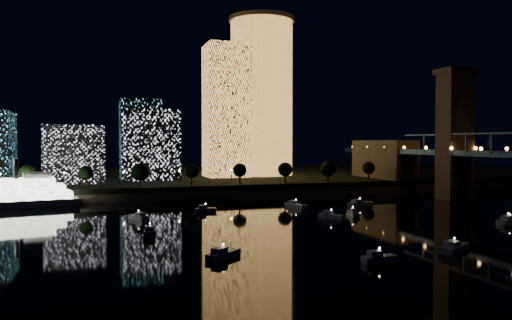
# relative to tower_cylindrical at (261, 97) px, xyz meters

# --- Properties ---
(ground) EXTENTS (520.00, 520.00, 0.00)m
(ground) POSITION_rel_tower_cylindrical_xyz_m (-15.81, -137.97, -45.75)
(ground) COLOR black
(ground) RESTS_ON ground
(far_bank) EXTENTS (420.00, 160.00, 5.00)m
(far_bank) POSITION_rel_tower_cylindrical_xyz_m (-15.81, 22.03, -43.25)
(far_bank) COLOR black
(far_bank) RESTS_ON ground
(seawall) EXTENTS (420.00, 6.00, 3.00)m
(seawall) POSITION_rel_tower_cylindrical_xyz_m (-15.81, -55.97, -44.25)
(seawall) COLOR #6B5E4C
(seawall) RESTS_ON ground
(tower_cylindrical) EXTENTS (34.00, 34.00, 81.25)m
(tower_cylindrical) POSITION_rel_tower_cylindrical_xyz_m (0.00, 0.00, 0.00)
(tower_cylindrical) COLOR #E69D49
(tower_cylindrical) RESTS_ON far_bank
(tower_rectangular) EXTENTS (20.43, 20.43, 65.01)m
(tower_rectangular) POSITION_rel_tower_cylindrical_xyz_m (-20.73, -7.06, -8.24)
(tower_rectangular) COLOR #E69D49
(tower_rectangular) RESTS_ON far_bank
(midrise_blocks) EXTENTS (91.74, 34.35, 36.29)m
(midrise_blocks) POSITION_rel_tower_cylindrical_xyz_m (-83.24, -14.64, -25.27)
(midrise_blocks) COLOR white
(midrise_blocks) RESTS_ON far_bank
(motorboats) EXTENTS (102.07, 82.63, 2.78)m
(motorboats) POSITION_rel_tower_cylindrical_xyz_m (-22.67, -124.89, -44.94)
(motorboats) COLOR silver
(motorboats) RESTS_ON ground
(esplanade_trees) EXTENTS (166.06, 6.94, 8.97)m
(esplanade_trees) POSITION_rel_tower_cylindrical_xyz_m (-47.50, -49.97, -35.28)
(esplanade_trees) COLOR black
(esplanade_trees) RESTS_ON far_bank
(street_lamps) EXTENTS (132.70, 0.70, 5.65)m
(street_lamps) POSITION_rel_tower_cylindrical_xyz_m (-49.81, -43.97, -36.73)
(street_lamps) COLOR black
(street_lamps) RESTS_ON far_bank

